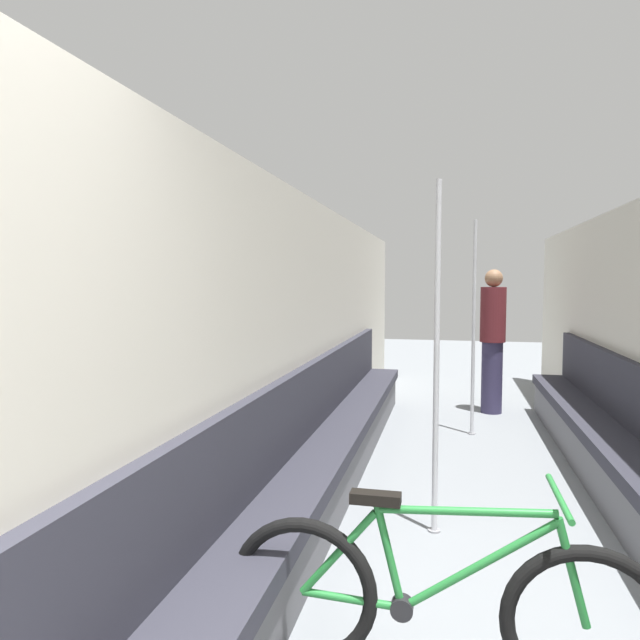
{
  "coord_description": "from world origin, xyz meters",
  "views": [
    {
      "loc": [
        -0.17,
        -0.58,
        1.58
      ],
      "look_at": [
        -1.03,
        3.13,
        1.32
      ],
      "focal_mm": 32.0,
      "sensor_mm": 36.0,
      "label": 1
    }
  ],
  "objects_px": {
    "bench_seat_row_right": "(633,468)",
    "passenger_standing": "(493,339)",
    "bicycle": "(436,603)",
    "grab_pole_far": "(474,331)",
    "bench_seat_row_left": "(329,448)",
    "grab_pole_near": "(436,363)"
  },
  "relations": [
    {
      "from": "bench_seat_row_right",
      "to": "grab_pole_far",
      "type": "distance_m",
      "value": 2.23
    },
    {
      "from": "bench_seat_row_right",
      "to": "bicycle",
      "type": "distance_m",
      "value": 2.35
    },
    {
      "from": "bicycle",
      "to": "passenger_standing",
      "type": "distance_m",
      "value": 4.95
    },
    {
      "from": "bench_seat_row_right",
      "to": "grab_pole_near",
      "type": "distance_m",
      "value": 1.62
    },
    {
      "from": "bench_seat_row_right",
      "to": "passenger_standing",
      "type": "distance_m",
      "value": 3.05
    },
    {
      "from": "bicycle",
      "to": "passenger_standing",
      "type": "xyz_separation_m",
      "value": [
        0.54,
        4.89,
        0.56
      ]
    },
    {
      "from": "grab_pole_far",
      "to": "bench_seat_row_left",
      "type": "bearing_deg",
      "value": -121.12
    },
    {
      "from": "bench_seat_row_right",
      "to": "bicycle",
      "type": "height_order",
      "value": "bench_seat_row_right"
    },
    {
      "from": "bench_seat_row_left",
      "to": "bicycle",
      "type": "xyz_separation_m",
      "value": [
        0.85,
        -1.98,
        0.01
      ]
    },
    {
      "from": "bench_seat_row_left",
      "to": "grab_pole_far",
      "type": "bearing_deg",
      "value": 58.88
    },
    {
      "from": "passenger_standing",
      "to": "grab_pole_near",
      "type": "bearing_deg",
      "value": 67.82
    },
    {
      "from": "bicycle",
      "to": "grab_pole_near",
      "type": "xyz_separation_m",
      "value": [
        -0.04,
        1.4,
        0.74
      ]
    },
    {
      "from": "bench_seat_row_right",
      "to": "grab_pole_far",
      "type": "height_order",
      "value": "grab_pole_far"
    },
    {
      "from": "grab_pole_near",
      "to": "passenger_standing",
      "type": "height_order",
      "value": "grab_pole_near"
    },
    {
      "from": "bicycle",
      "to": "grab_pole_far",
      "type": "relative_size",
      "value": 0.77
    },
    {
      "from": "bench_seat_row_left",
      "to": "grab_pole_near",
      "type": "xyz_separation_m",
      "value": [
        0.8,
        -0.58,
        0.76
      ]
    },
    {
      "from": "bench_seat_row_right",
      "to": "passenger_standing",
      "type": "height_order",
      "value": "passenger_standing"
    },
    {
      "from": "bench_seat_row_left",
      "to": "grab_pole_far",
      "type": "distance_m",
      "value": 2.29
    },
    {
      "from": "passenger_standing",
      "to": "grab_pole_far",
      "type": "bearing_deg",
      "value": 63.24
    },
    {
      "from": "bench_seat_row_right",
      "to": "grab_pole_near",
      "type": "relative_size",
      "value": 2.85
    },
    {
      "from": "bench_seat_row_left",
      "to": "passenger_standing",
      "type": "relative_size",
      "value": 3.65
    },
    {
      "from": "bench_seat_row_left",
      "to": "passenger_standing",
      "type": "height_order",
      "value": "passenger_standing"
    }
  ]
}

